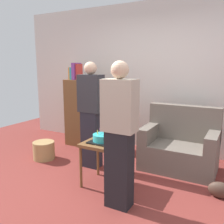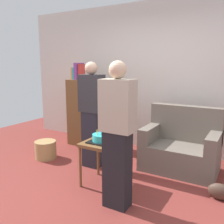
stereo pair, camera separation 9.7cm
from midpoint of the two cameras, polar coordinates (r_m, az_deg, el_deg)
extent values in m
plane|color=maroon|center=(3.15, -1.74, -19.23)|extent=(8.00, 8.00, 0.00)
cube|color=silver|center=(4.60, 12.00, 7.81)|extent=(6.00, 0.10, 2.70)
cube|color=#6B6056|center=(3.92, 16.12, -10.16)|extent=(1.10, 0.70, 0.40)
cube|color=#6B6056|center=(4.04, 17.45, -2.51)|extent=(1.10, 0.16, 0.56)
cube|color=#6B6056|center=(3.95, 9.75, -4.83)|extent=(0.16, 0.70, 0.24)
cube|color=#6B6056|center=(3.75, 23.40, -6.49)|extent=(0.16, 0.70, 0.24)
cube|color=brown|center=(4.81, -4.98, -0.28)|extent=(0.80, 0.36, 1.30)
cube|color=orange|center=(4.91, -8.24, 8.90)|extent=(0.03, 0.16, 0.23)
cube|color=teal|center=(4.88, -7.72, 8.90)|extent=(0.06, 0.21, 0.23)
cube|color=#7F3D93|center=(4.84, -7.12, 9.41)|extent=(0.06, 0.25, 0.32)
cube|color=red|center=(4.80, -6.52, 9.29)|extent=(0.05, 0.16, 0.30)
cube|color=brown|center=(3.23, -1.39, -7.34)|extent=(0.48, 0.48, 0.04)
cylinder|color=brown|center=(3.28, -6.54, -12.61)|extent=(0.04, 0.04, 0.55)
cylinder|color=brown|center=(3.07, -0.06, -14.29)|extent=(0.04, 0.04, 0.55)
cylinder|color=brown|center=(3.60, -2.47, -10.36)|extent=(0.04, 0.04, 0.55)
cylinder|color=brown|center=(3.41, 3.60, -11.66)|extent=(0.04, 0.04, 0.55)
cube|color=black|center=(3.22, -1.39, -6.87)|extent=(0.32, 0.32, 0.02)
cylinder|color=#2DB2B7|center=(3.20, -1.40, -5.96)|extent=(0.26, 0.26, 0.09)
cylinder|color=#EA668C|center=(3.16, -0.41, -4.88)|extent=(0.01, 0.01, 0.05)
cylinder|color=#EA668C|center=(3.19, -0.14, -4.62)|extent=(0.01, 0.01, 0.06)
cylinder|color=#EA668C|center=(3.24, -0.11, -4.47)|extent=(0.01, 0.01, 0.05)
cylinder|color=#66B2E5|center=(3.25, -0.98, -4.33)|extent=(0.01, 0.01, 0.06)
cylinder|color=#EA668C|center=(3.26, -2.06, -4.30)|extent=(0.01, 0.01, 0.06)
cylinder|color=#F2CC4C|center=(3.23, -2.68, -4.57)|extent=(0.01, 0.01, 0.05)
cylinder|color=#F2CC4C|center=(3.18, -2.61, -4.70)|extent=(0.01, 0.01, 0.06)
cylinder|color=#F2CC4C|center=(3.13, -2.56, -4.96)|extent=(0.01, 0.01, 0.06)
cylinder|color=#66B2E5|center=(3.13, -1.63, -4.98)|extent=(0.01, 0.01, 0.06)
cylinder|color=#66B2E5|center=(3.12, -0.97, -5.12)|extent=(0.01, 0.01, 0.05)
cube|color=#23232D|center=(3.86, -3.87, -6.34)|extent=(0.28, 0.20, 0.88)
cube|color=#2D2D33|center=(3.71, -4.02, 4.35)|extent=(0.36, 0.22, 0.56)
sphere|color=#D1A889|center=(3.68, -4.10, 10.16)|extent=(0.19, 0.19, 0.19)
cube|color=black|center=(2.80, 2.27, -13.23)|extent=(0.28, 0.20, 0.88)
cube|color=#B2A893|center=(2.59, 2.39, 1.47)|extent=(0.36, 0.22, 0.56)
sphere|color=#D1A889|center=(2.55, 2.46, 9.80)|extent=(0.19, 0.19, 0.19)
cylinder|color=#A88451|center=(4.39, -14.58, -8.48)|extent=(0.36, 0.36, 0.30)
ellipsoid|color=#473328|center=(3.34, 24.67, -16.52)|extent=(0.28, 0.14, 0.20)
camera|label=1|loc=(0.05, -89.17, 0.16)|focal=39.25mm
camera|label=2|loc=(0.05, 90.83, -0.16)|focal=39.25mm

